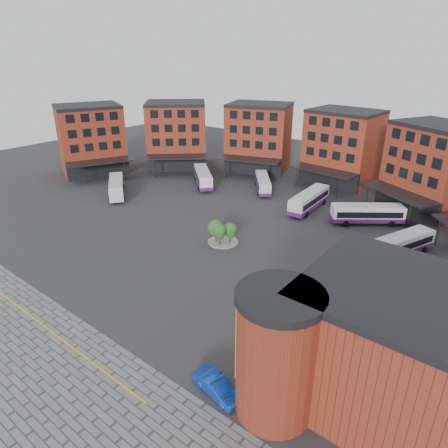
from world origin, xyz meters
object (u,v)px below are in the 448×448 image
Objects in this scene: bus_b at (203,177)px; blue_car at (217,386)px; bus_c at (263,183)px; bus_e at (367,214)px; tree_island at (221,231)px; bus_f at (401,245)px; bus_a at (116,186)px; bus_d at (309,200)px.

bus_b is 53.40m from blue_car.
bus_e reaches higher than bus_c.
tree_island is 0.40× the size of bus_f.
bus_e is at bearing 155.15° from bus_f.
tree_island is 0.44× the size of bus_a.
tree_island is at bearing -109.43° from bus_c.
bus_f is at bearing 2.28° from blue_car.
bus_f is (29.14, -10.86, 0.13)m from bus_c.
bus_c is 12.21m from bus_d.
bus_b is (-19.28, 18.10, -0.25)m from tree_island.
bus_e is 41.15m from blue_car.
bus_c is 31.10m from bus_f.
bus_a is (-27.97, 3.36, -0.13)m from tree_island.
bus_c is (11.29, 4.76, -0.17)m from bus_b.
tree_island is 19.81m from bus_d.
tree_island reaches higher than bus_e.
bus_f is 33.64m from blue_car.
bus_e is (41.73, 16.34, -0.11)m from bus_a.
bus_c is at bearing 39.06° from blue_car.
bus_e is (21.75, -3.16, 0.19)m from bus_c.
bus_a is 49.88m from bus_f.
bus_f is at bearing -56.70° from bus_b.
bus_b reaches higher than bus_a.
bus_c is at bearing -179.12° from bus_f.
bus_a is at bearing -106.16° from bus_e.
bus_f is at bearing 6.29° from bus_e.
bus_d is (11.72, -3.40, 0.21)m from bus_c.
blue_car is (36.00, -39.43, -0.93)m from bus_b.
bus_d is 18.95m from bus_f.
bus_a is 0.96× the size of bus_e.
bus_d is at bearing 79.15° from tree_island.
bus_d is (23.01, 1.36, 0.04)m from bus_b.
blue_car is at bearing -75.20° from bus_d.
bus_b reaches higher than blue_car.
bus_c is 0.80× the size of bus_d.
bus_a is at bearing -168.64° from bus_b.
bus_d reaches higher than bus_b.
bus_e is at bearing -45.35° from bus_b.
tree_island is at bearing -103.71° from bus_d.
tree_island is 24.32m from bus_f.
tree_island reaches higher than bus_a.
bus_e is 2.25× the size of blue_car.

